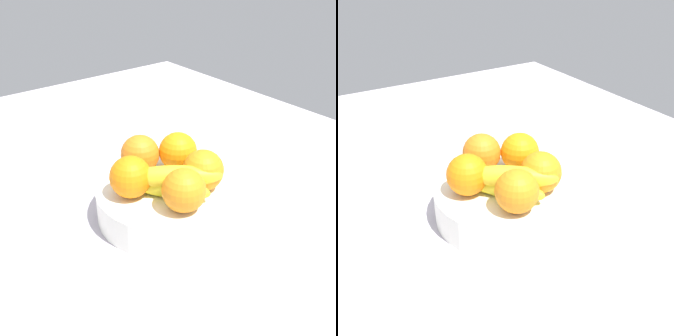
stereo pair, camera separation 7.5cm
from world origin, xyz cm
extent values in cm
cube|color=#B5ACB8|center=(0.00, 0.00, -1.50)|extent=(180.00, 140.00, 3.00)
cylinder|color=white|center=(-3.38, 2.42, 3.17)|extent=(27.51, 27.51, 6.34)
sphere|color=orange|center=(-7.61, 8.28, 10.21)|extent=(7.74, 7.74, 7.74)
sphere|color=orange|center=(-11.31, 1.63, 10.21)|extent=(7.74, 7.74, 7.74)
sphere|color=orange|center=(-5.17, -4.71, 10.21)|extent=(7.74, 7.74, 7.74)
sphere|color=orange|center=(4.10, 0.15, 10.21)|extent=(7.74, 7.74, 7.74)
sphere|color=orange|center=(1.09, 7.16, 10.21)|extent=(7.74, 7.74, 7.74)
ellipsoid|color=yellow|center=(-1.24, 0.15, 8.34)|extent=(16.31, 12.86, 4.00)
ellipsoid|color=gold|center=(-0.31, 1.36, 10.54)|extent=(13.49, 15.95, 4.00)
camera|label=1|loc=(48.43, -38.33, 48.40)|focal=43.89mm
camera|label=2|loc=(52.74, -32.14, 48.40)|focal=43.89mm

